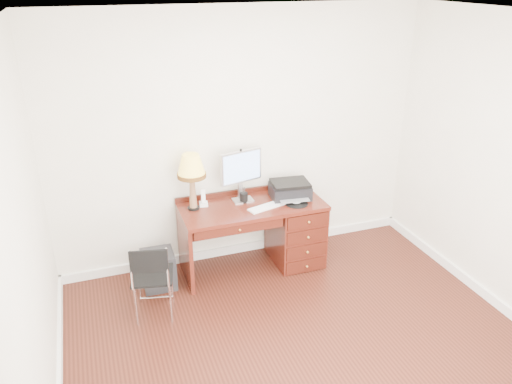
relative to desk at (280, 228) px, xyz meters
name	(u,v)px	position (x,y,z in m)	size (l,w,h in m)	color
ground	(305,349)	(-0.32, -1.40, -0.41)	(4.00, 4.00, 0.00)	black
room_shell	(278,302)	(-0.32, -0.77, -0.36)	(4.00, 4.00, 4.00)	white
desk	(280,228)	(0.00, 0.00, 0.00)	(1.50, 0.67, 0.75)	#541B11
monitor	(242,169)	(-0.38, 0.15, 0.68)	(0.47, 0.20, 0.55)	silver
keyboard	(267,207)	(-0.20, -0.12, 0.35)	(0.41, 0.12, 0.02)	white
mouse_pad	(297,203)	(0.12, -0.14, 0.35)	(0.24, 0.24, 0.05)	black
printer	(290,190)	(0.12, 0.03, 0.43)	(0.44, 0.36, 0.18)	black
leg_lamp	(191,169)	(-0.92, 0.10, 0.77)	(0.29, 0.29, 0.59)	black
phone	(203,201)	(-0.80, 0.14, 0.39)	(0.10, 0.10, 0.18)	white
pen_cup	(244,198)	(-0.38, 0.08, 0.39)	(0.08, 0.08, 0.10)	black
chair	(153,273)	(-1.45, -0.52, 0.06)	(0.44, 0.44, 0.78)	black
equipment_box	(159,269)	(-1.34, -0.03, -0.22)	(0.32, 0.32, 0.38)	black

